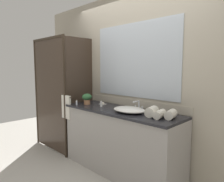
{
  "coord_description": "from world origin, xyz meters",
  "views": [
    {
      "loc": [
        1.92,
        -2.09,
        1.48
      ],
      "look_at": [
        -0.15,
        0.0,
        1.15
      ],
      "focal_mm": 33.44,
      "sensor_mm": 36.0,
      "label": 1
    }
  ],
  "objects_px": {
    "amenity_bottle_conditioner": "(77,103)",
    "rolled_towel_far_edge": "(152,112)",
    "potted_plant": "(87,98)",
    "rolled_towel_middle": "(160,114)",
    "faucet": "(138,107)",
    "sink_basin": "(129,110)",
    "amenity_bottle_shampoo": "(101,104)",
    "soap_dish": "(103,104)",
    "rolled_towel_near_edge": "(171,114)"
  },
  "relations": [
    {
      "from": "potted_plant",
      "to": "amenity_bottle_shampoo",
      "type": "relative_size",
      "value": 1.96
    },
    {
      "from": "faucet",
      "to": "sink_basin",
      "type": "bearing_deg",
      "value": -90.0
    },
    {
      "from": "potted_plant",
      "to": "rolled_towel_far_edge",
      "type": "relative_size",
      "value": 0.92
    },
    {
      "from": "sink_basin",
      "to": "rolled_towel_far_edge",
      "type": "bearing_deg",
      "value": 1.24
    },
    {
      "from": "potted_plant",
      "to": "rolled_towel_far_edge",
      "type": "distance_m",
      "value": 1.2
    },
    {
      "from": "sink_basin",
      "to": "soap_dish",
      "type": "relative_size",
      "value": 4.62
    },
    {
      "from": "soap_dish",
      "to": "rolled_towel_near_edge",
      "type": "height_order",
      "value": "rolled_towel_near_edge"
    },
    {
      "from": "potted_plant",
      "to": "rolled_towel_middle",
      "type": "relative_size",
      "value": 0.78
    },
    {
      "from": "sink_basin",
      "to": "soap_dish",
      "type": "distance_m",
      "value": 0.68
    },
    {
      "from": "potted_plant",
      "to": "rolled_towel_far_edge",
      "type": "bearing_deg",
      "value": 1.3
    },
    {
      "from": "soap_dish",
      "to": "amenity_bottle_conditioner",
      "type": "relative_size",
      "value": 1.25
    },
    {
      "from": "amenity_bottle_shampoo",
      "to": "rolled_towel_middle",
      "type": "distance_m",
      "value": 1.0
    },
    {
      "from": "faucet",
      "to": "rolled_towel_far_edge",
      "type": "relative_size",
      "value": 0.91
    },
    {
      "from": "amenity_bottle_conditioner",
      "to": "rolled_towel_near_edge",
      "type": "bearing_deg",
      "value": 9.17
    },
    {
      "from": "soap_dish",
      "to": "faucet",
      "type": "bearing_deg",
      "value": 4.74
    },
    {
      "from": "amenity_bottle_conditioner",
      "to": "rolled_towel_far_edge",
      "type": "distance_m",
      "value": 1.27
    },
    {
      "from": "rolled_towel_far_edge",
      "to": "amenity_bottle_conditioner",
      "type": "bearing_deg",
      "value": -171.7
    },
    {
      "from": "sink_basin",
      "to": "amenity_bottle_conditioner",
      "type": "xyz_separation_m",
      "value": [
        -0.92,
        -0.18,
        0.0
      ]
    },
    {
      "from": "rolled_towel_middle",
      "to": "rolled_towel_far_edge",
      "type": "height_order",
      "value": "rolled_towel_far_edge"
    },
    {
      "from": "amenity_bottle_shampoo",
      "to": "rolled_towel_middle",
      "type": "relative_size",
      "value": 0.4
    },
    {
      "from": "potted_plant",
      "to": "rolled_towel_middle",
      "type": "height_order",
      "value": "potted_plant"
    },
    {
      "from": "amenity_bottle_conditioner",
      "to": "sink_basin",
      "type": "bearing_deg",
      "value": 10.89
    },
    {
      "from": "sink_basin",
      "to": "rolled_towel_near_edge",
      "type": "distance_m",
      "value": 0.57
    },
    {
      "from": "sink_basin",
      "to": "rolled_towel_middle",
      "type": "xyz_separation_m",
      "value": [
        0.45,
        0.01,
        0.01
      ]
    },
    {
      "from": "amenity_bottle_shampoo",
      "to": "soap_dish",
      "type": "bearing_deg",
      "value": 130.38
    },
    {
      "from": "sink_basin",
      "to": "rolled_towel_middle",
      "type": "relative_size",
      "value": 2.08
    },
    {
      "from": "sink_basin",
      "to": "faucet",
      "type": "xyz_separation_m",
      "value": [
        0.0,
        0.19,
        0.01
      ]
    },
    {
      "from": "amenity_bottle_conditioner",
      "to": "rolled_towel_near_edge",
      "type": "relative_size",
      "value": 0.43
    },
    {
      "from": "sink_basin",
      "to": "rolled_towel_middle",
      "type": "bearing_deg",
      "value": 0.75
    },
    {
      "from": "rolled_towel_near_edge",
      "to": "rolled_towel_far_edge",
      "type": "height_order",
      "value": "rolled_towel_far_edge"
    },
    {
      "from": "amenity_bottle_conditioner",
      "to": "rolled_towel_far_edge",
      "type": "relative_size",
      "value": 0.43
    },
    {
      "from": "faucet",
      "to": "rolled_towel_middle",
      "type": "distance_m",
      "value": 0.49
    },
    {
      "from": "amenity_bottle_shampoo",
      "to": "rolled_towel_far_edge",
      "type": "bearing_deg",
      "value": 0.63
    },
    {
      "from": "amenity_bottle_conditioner",
      "to": "potted_plant",
      "type": "bearing_deg",
      "value": 68.95
    },
    {
      "from": "rolled_towel_near_edge",
      "to": "sink_basin",
      "type": "bearing_deg",
      "value": -173.66
    },
    {
      "from": "soap_dish",
      "to": "rolled_towel_far_edge",
      "type": "distance_m",
      "value": 1.02
    },
    {
      "from": "rolled_towel_near_edge",
      "to": "amenity_bottle_shampoo",
      "type": "bearing_deg",
      "value": -176.64
    },
    {
      "from": "faucet",
      "to": "soap_dish",
      "type": "distance_m",
      "value": 0.66
    },
    {
      "from": "sink_basin",
      "to": "amenity_bottle_conditioner",
      "type": "distance_m",
      "value": 0.93
    },
    {
      "from": "soap_dish",
      "to": "amenity_bottle_shampoo",
      "type": "distance_m",
      "value": 0.19
    },
    {
      "from": "soap_dish",
      "to": "rolled_towel_middle",
      "type": "xyz_separation_m",
      "value": [
        1.12,
        -0.13,
        0.03
      ]
    },
    {
      "from": "faucet",
      "to": "amenity_bottle_conditioner",
      "type": "bearing_deg",
      "value": -157.99
    },
    {
      "from": "sink_basin",
      "to": "rolled_towel_near_edge",
      "type": "xyz_separation_m",
      "value": [
        0.56,
        0.06,
        0.02
      ]
    },
    {
      "from": "soap_dish",
      "to": "rolled_towel_middle",
      "type": "relative_size",
      "value": 0.45
    },
    {
      "from": "sink_basin",
      "to": "amenity_bottle_conditioner",
      "type": "bearing_deg",
      "value": -169.11
    },
    {
      "from": "amenity_bottle_shampoo",
      "to": "amenity_bottle_conditioner",
      "type": "xyz_separation_m",
      "value": [
        -0.38,
        -0.17,
        -0.0
      ]
    },
    {
      "from": "soap_dish",
      "to": "rolled_towel_middle",
      "type": "height_order",
      "value": "rolled_towel_middle"
    },
    {
      "from": "potted_plant",
      "to": "amenity_bottle_shampoo",
      "type": "height_order",
      "value": "potted_plant"
    },
    {
      "from": "amenity_bottle_conditioner",
      "to": "rolled_towel_middle",
      "type": "relative_size",
      "value": 0.36
    },
    {
      "from": "potted_plant",
      "to": "soap_dish",
      "type": "height_order",
      "value": "potted_plant"
    }
  ]
}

